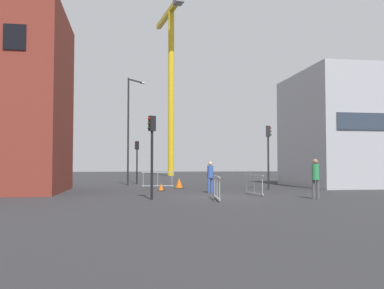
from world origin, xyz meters
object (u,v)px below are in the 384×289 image
at_px(traffic_light_corner, 268,147).
at_px(traffic_light_crosswalk, 152,143).
at_px(construction_crane, 171,68).
at_px(streetlamp_tall, 130,123).
at_px(traffic_cone_orange, 179,183).
at_px(traffic_light_island, 137,155).
at_px(pedestrian_walking, 210,175).
at_px(traffic_cone_by_barrier, 161,187).
at_px(pedestrian_waiting, 316,175).

distance_m(traffic_light_corner, traffic_light_crosswalk, 10.47).
height_order(construction_crane, traffic_light_corner, construction_crane).
relative_size(streetlamp_tall, traffic_cone_orange, 12.32).
bearing_deg(construction_crane, traffic_light_corner, -85.67).
bearing_deg(traffic_light_island, streetlamp_tall, -105.16).
bearing_deg(pedestrian_walking, traffic_cone_orange, 102.98).
bearing_deg(streetlamp_tall, traffic_cone_by_barrier, -75.99).
bearing_deg(traffic_light_crosswalk, traffic_cone_by_barrier, 81.76).
bearing_deg(streetlamp_tall, traffic_cone_orange, -54.96).
height_order(pedestrian_walking, traffic_cone_orange, pedestrian_walking).
bearing_deg(pedestrian_walking, streetlamp_tall, 114.57).
height_order(pedestrian_waiting, traffic_cone_by_barrier, pedestrian_waiting).
distance_m(pedestrian_walking, pedestrian_waiting, 6.48).
bearing_deg(traffic_light_corner, traffic_light_island, 130.81).
distance_m(pedestrian_waiting, traffic_cone_by_barrier, 10.00).
xyz_separation_m(pedestrian_walking, pedestrian_waiting, (4.03, -5.07, 0.06)).
distance_m(construction_crane, streetlamp_tall, 31.10).
bearing_deg(traffic_cone_orange, pedestrian_waiting, -62.88).
xyz_separation_m(construction_crane, traffic_light_crosswalk, (-5.22, -42.58, -13.33)).
bearing_deg(pedestrian_walking, traffic_cone_by_barrier, 138.23).
bearing_deg(construction_crane, traffic_light_island, -101.89).
height_order(streetlamp_tall, traffic_light_island, streetlamp_tall).
bearing_deg(traffic_cone_by_barrier, traffic_light_crosswalk, -98.24).
relative_size(traffic_light_crosswalk, traffic_cone_orange, 5.62).
bearing_deg(pedestrian_walking, traffic_light_crosswalk, -129.75).
xyz_separation_m(construction_crane, pedestrian_waiting, (2.40, -43.33, -14.83)).
bearing_deg(traffic_light_island, traffic_cone_orange, -68.68).
xyz_separation_m(traffic_light_crosswalk, traffic_cone_by_barrier, (0.96, 6.66, -2.39)).
height_order(construction_crane, traffic_light_crosswalk, construction_crane).
relative_size(traffic_light_corner, traffic_cone_by_barrier, 9.12).
distance_m(streetlamp_tall, pedestrian_walking, 11.48).
distance_m(traffic_light_crosswalk, pedestrian_waiting, 7.80).
bearing_deg(construction_crane, pedestrian_waiting, -86.83).
bearing_deg(traffic_light_island, traffic_light_corner, -49.19).
height_order(streetlamp_tall, pedestrian_walking, streetlamp_tall).
xyz_separation_m(traffic_light_corner, traffic_light_crosswalk, (-7.93, -6.84, -0.16)).
relative_size(traffic_light_island, pedestrian_waiting, 1.92).
bearing_deg(traffic_light_corner, pedestrian_walking, -149.76).
height_order(construction_crane, traffic_light_island, construction_crane).
relative_size(construction_crane, pedestrian_walking, 14.21).
xyz_separation_m(streetlamp_tall, traffic_light_island, (0.60, 2.23, -2.49)).
height_order(traffic_light_island, traffic_cone_orange, traffic_light_island).
bearing_deg(traffic_cone_orange, traffic_cone_by_barrier, -117.89).
relative_size(traffic_light_island, traffic_light_crosswalk, 0.93).
bearing_deg(traffic_cone_orange, traffic_light_corner, -24.97).
distance_m(traffic_light_crosswalk, traffic_cone_by_barrier, 7.14).
relative_size(pedestrian_walking, traffic_cone_by_barrier, 3.93).
xyz_separation_m(traffic_light_corner, pedestrian_walking, (-4.33, -2.53, -1.72)).
bearing_deg(pedestrian_waiting, traffic_light_corner, 87.71).
bearing_deg(traffic_cone_by_barrier, pedestrian_waiting, -48.08).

